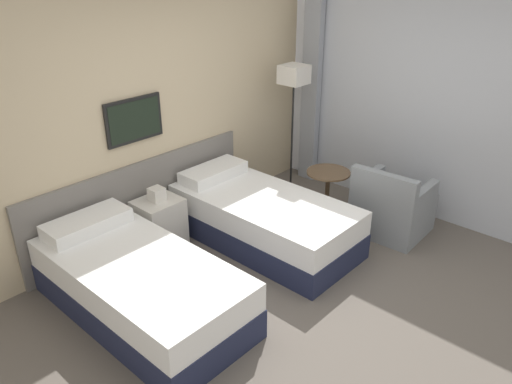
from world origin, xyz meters
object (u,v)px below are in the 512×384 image
Objects in this scene: floor_lamp at (294,83)px; side_table at (328,187)px; armchair at (391,209)px; bed_near_window at (263,218)px; bed_near_door at (139,285)px; nightstand at (159,222)px.

side_table is (-0.37, -0.82, -0.97)m from floor_lamp.
armchair is at bearing -93.89° from floor_lamp.
floor_lamp is at bearing 25.79° from bed_near_window.
bed_near_window is (1.57, 0.00, 0.00)m from bed_near_door.
armchair is (1.89, -1.65, 0.01)m from nightstand.
side_table is (2.40, -0.24, 0.16)m from bed_near_door.
side_table is 0.74m from armchair.
armchair is at bearing -18.75° from bed_near_door.
bed_near_door is at bearing 174.30° from side_table.
bed_near_window is at bearing -154.21° from floor_lamp.
side_table is at bearing -114.42° from floor_lamp.
floor_lamp is (1.20, 0.58, 1.13)m from bed_near_window.
bed_near_window is 2.51× the size of armchair.
bed_near_window is at bearing -43.29° from nightstand.
nightstand is at bearing 148.73° from side_table.
bed_near_door is 1.08m from nightstand.
bed_near_window is 0.88m from side_table.
side_table is at bearing -5.70° from bed_near_door.
floor_lamp reaches higher than nightstand.
nightstand is 0.41× the size of floor_lamp.
nightstand is (-0.79, 0.74, 0.00)m from bed_near_window.
bed_near_window is at bearing 48.07° from armchair.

